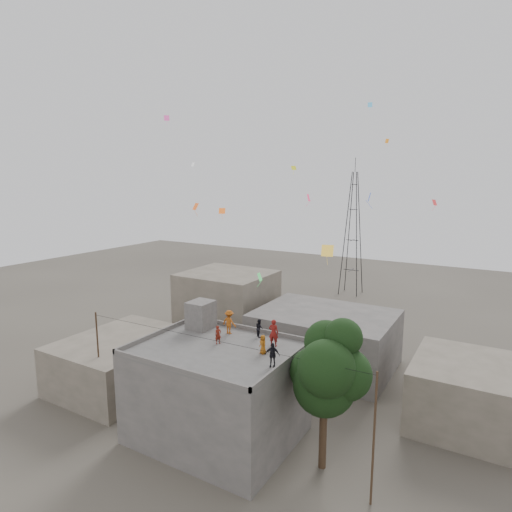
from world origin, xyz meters
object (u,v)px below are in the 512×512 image
Objects in this scene: person_red_adult at (274,333)px; tree at (328,370)px; transmission_tower at (353,234)px; stair_head_box at (201,315)px; person_dark_adult at (272,355)px.

tree is at bearing 149.29° from person_red_adult.
transmission_tower is 11.18× the size of person_red_adult.
stair_head_box is 1.12× the size of person_red_adult.
stair_head_box is 0.22× the size of tree.
person_red_adult is 3.15m from person_dark_adult.
stair_head_box is at bearing 169.26° from tree.
transmission_tower is at bearing -89.87° from person_red_adult.
stair_head_box is 10.80m from tree.
person_red_adult is (6.18, -0.38, -0.11)m from stair_head_box.
transmission_tower is at bearing 83.30° from person_dark_adult.
transmission_tower is (-0.80, 37.40, 1.97)m from stair_head_box.
transmission_tower reaches higher than person_dark_adult.
person_red_adult is at bearing 159.63° from tree.
person_dark_adult is at bearing -22.76° from stair_head_box.
tree is at bearing -10.74° from stair_head_box.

